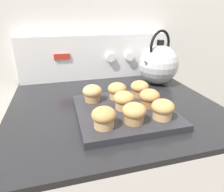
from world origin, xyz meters
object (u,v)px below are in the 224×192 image
muffin_r1_c2 (149,98)px  muffin_r2_c0 (92,93)px  muffin_pan (124,111)px  muffin_r0_c0 (104,117)px  stove_range (113,189)px  muffin_r1_c1 (124,100)px  muffin_r0_c1 (134,113)px  muffin_r2_c1 (117,90)px  muffin_r2_c2 (140,88)px  muffin_r0_c2 (163,109)px  tea_kettle (158,64)px

muffin_r1_c2 → muffin_r2_c0: bearing=152.3°
muffin_pan → muffin_r0_c0: bearing=-134.3°
stove_range → muffin_r1_c1: 0.52m
muffin_r0_c1 → muffin_r1_c2: (0.09, 0.09, 0.00)m
muffin_r2_c0 → muffin_r2_c1: (0.09, -0.00, 0.00)m
muffin_r0_c1 → muffin_r2_c2: 0.20m
muffin_r1_c1 → muffin_r2_c1: same height
muffin_r2_c1 → muffin_r2_c2: bearing=-0.8°
muffin_r2_c0 → stove_range: bearing=10.4°
stove_range → muffin_r2_c1: 0.51m
stove_range → muffin_r2_c1: size_ratio=13.25×
muffin_r2_c0 → muffin_r2_c2: size_ratio=1.00×
muffin_r0_c0 → muffin_r1_c1: 0.13m
muffin_r1_c2 → muffin_r2_c0: 0.20m
muffin_pan → muffin_r0_c2: bearing=-45.3°
stove_range → muffin_r0_c0: 0.55m
muffin_r0_c0 → muffin_r2_c0: (0.00, 0.18, 0.00)m
stove_range → muffin_r1_c2: (0.10, -0.11, 0.51)m
muffin_r0_c1 → muffin_r2_c2: size_ratio=1.00×
muffin_r0_c0 → muffin_r1_c2: bearing=26.8°
muffin_pan → muffin_r0_c0: size_ratio=4.55×
muffin_r2_c2 → muffin_r0_c2: bearing=-90.0°
muffin_r1_c1 → muffin_r2_c1: 0.09m
muffin_r1_c1 → muffin_r2_c2: (0.09, 0.09, 0.00)m
muffin_r0_c0 → muffin_r0_c1: size_ratio=1.00×
stove_range → muffin_r0_c2: muffin_r0_c2 is taller
tea_kettle → muffin_r0_c0: bearing=-134.2°
stove_range → tea_kettle: (0.26, 0.16, 0.55)m
muffin_r0_c2 → muffin_r1_c2: 0.09m
muffin_r2_c1 → muffin_r1_c1: bearing=-92.0°
muffin_r1_c1 → tea_kettle: (0.25, 0.26, 0.04)m
muffin_r0_c0 → muffin_r2_c0: same height
muffin_r0_c0 → tea_kettle: size_ratio=0.28×
muffin_pan → muffin_r1_c2: 0.10m
muffin_r2_c2 → muffin_r1_c2: bearing=-91.2°
stove_range → muffin_r2_c2: size_ratio=13.25×
muffin_pan → muffin_r2_c0: 0.13m
muffin_r0_c2 → tea_kettle: size_ratio=0.28×
muffin_r1_c1 → muffin_r0_c2: bearing=-45.5°
stove_range → muffin_pan: (0.01, -0.11, 0.47)m
muffin_r0_c0 → muffin_r0_c1: (0.09, 0.00, 0.00)m
muffin_pan → muffin_r0_c2: 0.13m
muffin_r1_c2 → muffin_r0_c0: bearing=-153.2°
muffin_r0_c0 → muffin_r2_c1: 0.20m
stove_range → muffin_r1_c1: muffin_r1_c1 is taller
muffin_r1_c2 → muffin_r0_c2: bearing=-88.8°
muffin_r0_c0 → tea_kettle: (0.34, 0.35, 0.04)m
muffin_pan → muffin_r0_c1: size_ratio=4.55×
muffin_r1_c1 → muffin_r2_c0: bearing=135.1°
muffin_r1_c1 → muffin_r2_c0: same height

